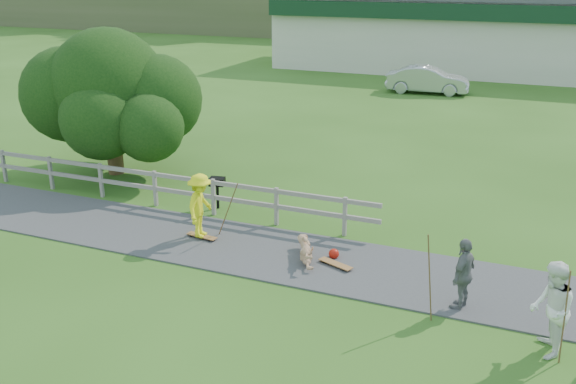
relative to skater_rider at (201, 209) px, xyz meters
name	(u,v)px	position (x,y,z in m)	size (l,w,h in m)	color
ground	(221,274)	(1.43, -1.60, -0.86)	(260.00, 260.00, 0.00)	#2E5618
path	(249,249)	(1.43, -0.10, -0.84)	(34.00, 3.00, 0.04)	#3C3C3E
fence	(138,181)	(-3.18, 1.70, -0.14)	(15.05, 0.10, 1.10)	slate
strip_mall	(518,33)	(5.43, 33.34, 1.72)	(32.50, 10.75, 5.10)	silver
skater_rider	(201,209)	(0.00, 0.00, 0.00)	(1.12, 0.64, 1.73)	yellow
skater_fallen	(306,250)	(3.04, -0.14, -0.58)	(1.54, 0.37, 0.56)	tan
spectator_a	(551,310)	(8.65, -2.17, 0.07)	(0.90, 0.70, 1.86)	white
spectator_b	(464,274)	(6.92, -1.08, -0.06)	(0.94, 0.39, 1.61)	slate
car_silver	(428,80)	(1.46, 23.18, -0.10)	(1.61, 4.63, 1.52)	#ABADB3
tree	(111,110)	(-5.70, 3.93, 1.39)	(6.24, 6.24, 4.52)	black
bbq	(218,193)	(-0.72, 2.23, -0.38)	(0.44, 0.34, 0.96)	black
longboard_rider	(202,238)	(0.00, 0.00, -0.81)	(0.89, 0.22, 0.10)	olive
longboard_fallen	(336,266)	(3.84, -0.24, -0.81)	(0.92, 0.22, 0.10)	olive
helmet	(334,254)	(3.64, 0.21, -0.73)	(0.26, 0.26, 0.26)	#B4180B
pole_rider	(228,208)	(0.60, 0.40, -0.02)	(0.03, 0.03, 1.69)	brown
pole_spec_left	(430,278)	(6.35, -1.81, 0.09)	(0.03, 0.03, 1.90)	brown
pole_spec_right	(565,318)	(8.87, -2.41, 0.07)	(0.03, 0.03, 1.87)	brown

